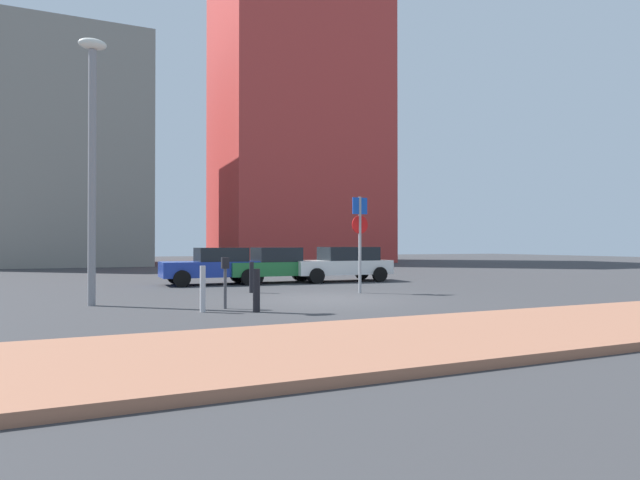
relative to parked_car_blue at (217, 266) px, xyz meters
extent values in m
plane|color=#38383A|center=(1.74, -6.97, -0.76)|extent=(120.00, 120.00, 0.00)
cube|color=#9E664C|center=(1.74, -13.68, -0.69)|extent=(40.00, 3.79, 0.14)
cube|color=#1E389E|center=(-0.06, 0.00, -0.13)|extent=(4.28, 1.73, 0.61)
cube|color=black|center=(0.18, 0.00, 0.45)|extent=(1.96, 1.56, 0.55)
cylinder|color=black|center=(-1.49, -0.86, -0.44)|extent=(0.64, 0.23, 0.64)
cylinder|color=black|center=(-1.52, 0.81, -0.44)|extent=(0.64, 0.23, 0.64)
cylinder|color=black|center=(1.40, -0.81, -0.44)|extent=(0.64, 0.23, 0.64)
cylinder|color=black|center=(1.37, 0.85, -0.44)|extent=(0.64, 0.23, 0.64)
cube|color=#237238|center=(2.47, -0.11, -0.15)|extent=(4.17, 1.77, 0.57)
cube|color=black|center=(2.51, -0.11, 0.43)|extent=(1.85, 1.59, 0.60)
cylinder|color=black|center=(1.08, -0.98, -0.44)|extent=(0.64, 0.23, 0.64)
cylinder|color=black|center=(1.04, 0.71, -0.44)|extent=(0.64, 0.23, 0.64)
cylinder|color=black|center=(3.89, -0.92, -0.44)|extent=(0.64, 0.23, 0.64)
cylinder|color=black|center=(3.86, 0.76, -0.44)|extent=(0.64, 0.23, 0.64)
cube|color=white|center=(5.35, -0.45, -0.14)|extent=(4.35, 1.94, 0.60)
cube|color=black|center=(5.71, -0.47, 0.46)|extent=(2.40, 1.73, 0.58)
cylinder|color=black|center=(3.86, -1.29, -0.44)|extent=(0.65, 0.24, 0.64)
cylinder|color=black|center=(3.92, 0.49, -0.44)|extent=(0.65, 0.24, 0.64)
cylinder|color=black|center=(6.77, -1.40, -0.44)|extent=(0.65, 0.24, 0.64)
cylinder|color=black|center=(6.83, 0.38, -0.44)|extent=(0.65, 0.24, 0.64)
cylinder|color=gray|center=(3.57, -5.63, 0.84)|extent=(0.10, 0.10, 3.20)
cube|color=#1447B7|center=(3.57, -5.63, 2.14)|extent=(0.55, 0.08, 0.55)
cylinder|color=red|center=(3.57, -5.63, 1.51)|extent=(0.60, 0.07, 0.60)
cylinder|color=#4C4C51|center=(-1.48, -8.01, -0.26)|extent=(0.08, 0.08, 1.00)
cube|color=black|center=(-1.48, -8.01, 0.38)|extent=(0.18, 0.14, 0.28)
cylinder|color=gray|center=(-4.56, -6.00, 2.61)|extent=(0.20, 0.20, 6.73)
ellipsoid|color=silver|center=(-4.56, -6.00, 6.12)|extent=(0.70, 0.36, 0.30)
cylinder|color=#B7B7BC|center=(-2.12, -8.45, -0.21)|extent=(0.13, 0.13, 1.10)
cylinder|color=black|center=(-0.95, -8.96, -0.24)|extent=(0.17, 0.17, 1.03)
cylinder|color=black|center=(0.30, -4.11, -0.25)|extent=(0.15, 0.15, 1.02)
cube|color=#BF3833|center=(12.99, 25.45, 13.44)|extent=(14.55, 13.33, 28.40)
cube|color=gray|center=(-7.47, 24.95, 7.99)|extent=(13.73, 12.69, 17.50)
camera|label=1|loc=(-4.39, -20.74, 0.84)|focal=28.85mm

